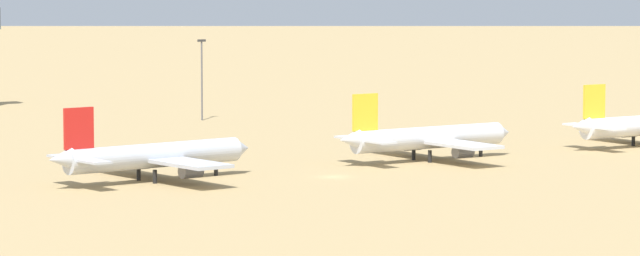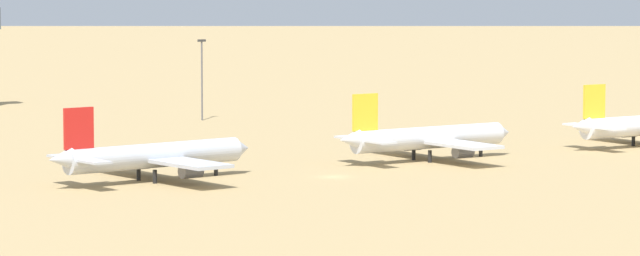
{
  "view_description": "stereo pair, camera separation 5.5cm",
  "coord_description": "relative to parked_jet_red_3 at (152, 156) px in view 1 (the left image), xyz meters",
  "views": [
    {
      "loc": [
        -136.35,
        -223.83,
        32.16
      ],
      "look_at": [
        7.68,
        17.07,
        6.0
      ],
      "focal_mm": 94.2,
      "sensor_mm": 36.0,
      "label": 1
    },
    {
      "loc": [
        -136.3,
        -223.86,
        32.16
      ],
      "look_at": [
        7.68,
        17.07,
        6.0
      ],
      "focal_mm": 94.2,
      "sensor_mm": 36.0,
      "label": 2
    }
  ],
  "objects": [
    {
      "name": "parked_jet_red_3",
      "position": [
        0.0,
        0.0,
        0.0
      ],
      "size": [
        36.61,
        31.09,
        12.1
      ],
      "rotation": [
        0.0,
        0.0,
        0.14
      ],
      "color": "silver",
      "rests_on": "ground"
    },
    {
      "name": "light_pole_west",
      "position": [
        54.99,
        91.71,
        6.07
      ],
      "size": [
        1.8,
        0.5,
        17.6
      ],
      "color": "#59595E",
      "rests_on": "ground"
    },
    {
      "name": "ground",
      "position": [
        27.01,
        -9.33,
        -3.96
      ],
      "size": [
        4000.0,
        4000.0,
        0.0
      ],
      "primitive_type": "plane",
      "color": "tan"
    },
    {
      "name": "parked_jet_yellow_4",
      "position": [
        52.24,
        1.6,
        -0.02
      ],
      "size": [
        36.41,
        30.61,
        12.03
      ],
      "rotation": [
        0.0,
        0.0,
        0.05
      ],
      "color": "silver",
      "rests_on": "ground"
    }
  ]
}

